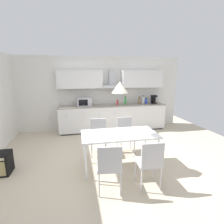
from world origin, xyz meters
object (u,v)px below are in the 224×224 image
object	(u,v)px
bottle_green	(125,101)
dining_table	(119,136)
coffee_maker	(154,99)
chair_near_right	(150,160)
pendant_lamp	(120,87)
bottle_blue	(146,101)
chair_far_right	(125,131)
bottle_red	(117,102)
microwave	(84,102)
chair_far_left	(98,133)
bottle_white	(143,100)
bottle_brown	(139,101)
chair_near_left	(109,164)

from	to	relation	value
bottle_green	dining_table	world-z (taller)	bottle_green
coffee_maker	chair_near_right	size ratio (longest dim) A/B	0.34
chair_near_right	pendant_lamp	world-z (taller)	pendant_lamp
bottle_blue	chair_far_right	xyz separation A→B (m)	(-1.26, -1.75, -0.47)
bottle_green	bottle_red	size ratio (longest dim) A/B	1.51
microwave	coffee_maker	size ratio (longest dim) A/B	1.60
chair_far_left	chair_near_right	xyz separation A→B (m)	(0.68, -1.55, 0.00)
bottle_white	bottle_brown	bearing A→B (deg)	-172.30
microwave	pendant_lamp	size ratio (longest dim) A/B	1.50
coffee_maker	chair_near_right	xyz separation A→B (m)	(-1.56, -3.33, -0.52)
bottle_red	chair_far_left	distance (m)	2.00
chair_far_left	pendant_lamp	size ratio (longest dim) A/B	2.72
bottle_white	chair_far_left	size ratio (longest dim) A/B	0.35
dining_table	chair_far_left	bearing A→B (deg)	113.52
microwave	bottle_white	size ratio (longest dim) A/B	1.56
chair_near_left	chair_far_right	size ratio (longest dim) A/B	1.00
chair_far_left	chair_near_right	size ratio (longest dim) A/B	1.00
coffee_maker	bottle_green	xyz separation A→B (m)	(-1.06, 0.03, -0.02)
chair_far_left	chair_near_right	distance (m)	1.69
microwave	bottle_green	xyz separation A→B (m)	(1.44, 0.06, -0.01)
bottle_blue	bottle_green	distance (m)	0.76
dining_table	chair_far_left	world-z (taller)	chair_far_left
bottle_white	chair_far_right	bearing A→B (deg)	-123.20
coffee_maker	chair_near_right	world-z (taller)	coffee_maker
bottle_blue	chair_far_left	distance (m)	2.65
bottle_white	bottle_green	distance (m)	0.66
bottle_blue	chair_near_right	distance (m)	3.56
bottle_green	chair_far_left	distance (m)	2.22
bottle_white	chair_near_right	distance (m)	3.56
dining_table	chair_near_right	xyz separation A→B (m)	(0.34, -0.78, -0.18)
bottle_white	bottle_brown	distance (m)	0.15
dining_table	chair_far_right	xyz separation A→B (m)	(0.35, 0.78, -0.18)
dining_table	pendant_lamp	xyz separation A→B (m)	(0.00, 0.00, 0.99)
microwave	pendant_lamp	world-z (taller)	pendant_lamp
coffee_maker	dining_table	distance (m)	3.20
chair_near_right	chair_far_right	size ratio (longest dim) A/B	1.00
chair_far_left	chair_near_right	bearing A→B (deg)	-66.31
coffee_maker	bottle_white	size ratio (longest dim) A/B	0.97
microwave	pendant_lamp	bearing A→B (deg)	-76.94
chair_near_left	chair_far_left	xyz separation A→B (m)	(0.02, 1.55, 0.00)
pendant_lamp	chair_near_left	bearing A→B (deg)	-114.63
bottle_brown	bottle_green	bearing A→B (deg)	174.15
microwave	dining_table	xyz separation A→B (m)	(0.59, -2.52, -0.33)
bottle_green	bottle_white	bearing A→B (deg)	-2.77
bottle_brown	dining_table	distance (m)	2.89
bottle_green	dining_table	bearing A→B (deg)	-108.24
microwave	dining_table	size ratio (longest dim) A/B	0.31
chair_far_right	bottle_red	bearing A→B (deg)	83.30
bottle_red	chair_near_left	xyz separation A→B (m)	(-0.90, -3.28, -0.45)
bottle_blue	chair_near_left	world-z (taller)	bottle_blue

